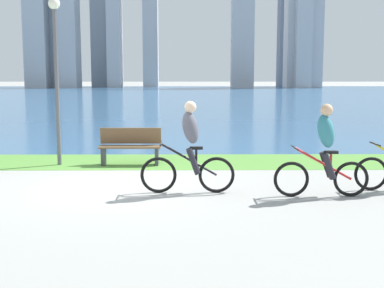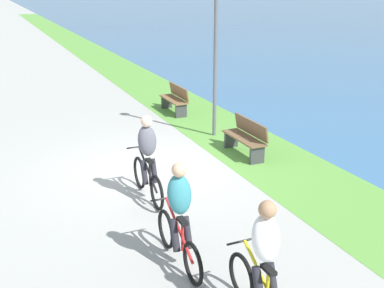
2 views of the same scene
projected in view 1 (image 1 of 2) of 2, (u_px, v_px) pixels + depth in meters
ground_plane at (122, 186)px, 10.13m from camera, size 300.00×300.00×0.00m
grass_strip_bayside at (136, 162)px, 12.96m from camera, size 120.00×2.35×0.01m
bay_water_surface at (175, 95)px, 55.37m from camera, size 300.00×83.27×0.00m
cyclist_lead at (190, 148)px, 9.45m from camera, size 1.76×0.52×1.72m
cyclist_trailing at (324, 151)px, 9.16m from camera, size 1.73×0.52×1.68m
bench_far_along_path at (130, 146)px, 12.50m from camera, size 1.50×0.47×0.90m
lamppost_tall at (56, 57)px, 12.17m from camera, size 0.28×0.28×3.99m
city_skyline_far_shore at (161, 13)px, 85.28m from camera, size 48.40×12.07×27.75m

